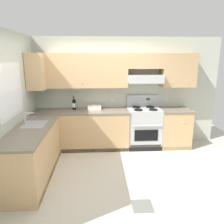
% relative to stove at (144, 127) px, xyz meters
% --- Properties ---
extents(ground_plane, '(7.04, 7.04, 0.00)m').
position_rel_stove_xyz_m(ground_plane, '(-0.98, -1.25, -0.48)').
color(ground_plane, beige).
extents(floor_accent_tile, '(0.30, 0.30, 0.01)m').
position_rel_stove_xyz_m(floor_accent_tile, '(-0.44, -2.19, -0.48)').
color(floor_accent_tile, slate).
rests_on(floor_accent_tile, ground_plane).
extents(wall_back, '(4.68, 0.57, 2.55)m').
position_rel_stove_xyz_m(wall_back, '(-0.58, 0.27, 1.00)').
color(wall_back, beige).
rests_on(wall_back, ground_plane).
extents(wall_left, '(0.47, 4.00, 2.55)m').
position_rel_stove_xyz_m(wall_left, '(-2.57, -1.03, 0.87)').
color(wall_left, beige).
rests_on(wall_left, ground_plane).
extents(counter_back_run, '(3.60, 0.65, 0.91)m').
position_rel_stove_xyz_m(counter_back_run, '(-0.91, -0.01, -0.03)').
color(counter_back_run, tan).
rests_on(counter_back_run, ground_plane).
extents(counter_left_run, '(0.63, 1.91, 1.13)m').
position_rel_stove_xyz_m(counter_left_run, '(-2.22, -1.25, -0.02)').
color(counter_left_run, tan).
rests_on(counter_left_run, ground_plane).
extents(stove, '(0.76, 0.62, 1.20)m').
position_rel_stove_xyz_m(stove, '(0.00, 0.00, 0.00)').
color(stove, '#B7BABC').
rests_on(stove, ground_plane).
extents(wine_bottle, '(0.08, 0.08, 0.34)m').
position_rel_stove_xyz_m(wine_bottle, '(-1.63, 0.09, 0.57)').
color(wine_bottle, black).
rests_on(wine_bottle, counter_back_run).
extents(bowl, '(0.31, 0.23, 0.08)m').
position_rel_stove_xyz_m(bowl, '(-1.16, 0.09, 0.46)').
color(bowl, white).
rests_on(bowl, counter_back_run).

